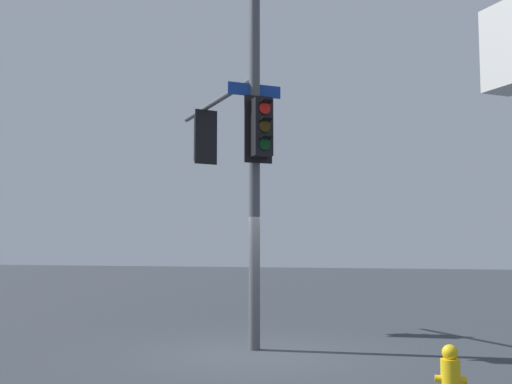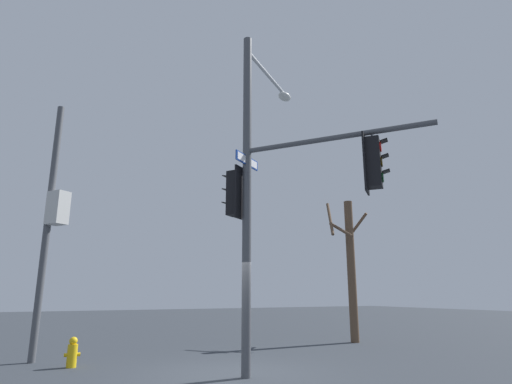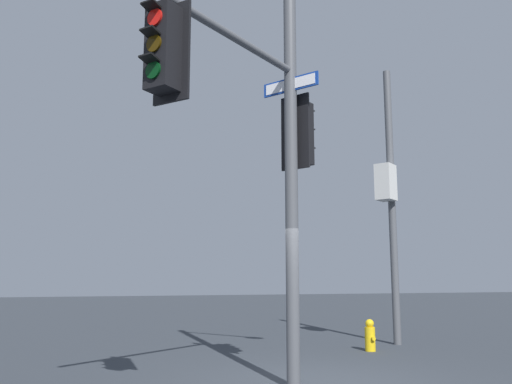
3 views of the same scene
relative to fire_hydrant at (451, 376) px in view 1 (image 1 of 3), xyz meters
The scene contains 3 objects.
ground_plane 4.13m from the fire_hydrant, 40.15° to the right, with size 80.00×80.00×0.00m, color #30363D.
main_signal_pole_assembly 6.79m from the fire_hydrant, 42.55° to the right, with size 3.22×5.45×8.35m.
fire_hydrant is the anchor object (origin of this frame).
Camera 1 is at (-2.67, 10.67, 1.98)m, focal length 42.27 mm.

